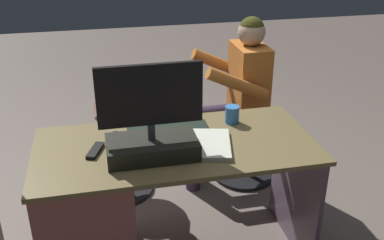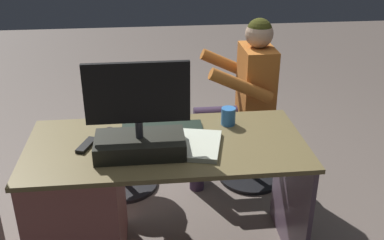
% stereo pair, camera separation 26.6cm
% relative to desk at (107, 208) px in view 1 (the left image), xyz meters
% --- Properties ---
extents(ground_plane, '(10.00, 10.00, 0.00)m').
position_rel_desk_xyz_m(ground_plane, '(-0.36, -0.35, -0.38)').
color(ground_plane, '#6C5F57').
extents(desk, '(1.39, 0.66, 0.71)m').
position_rel_desk_xyz_m(desk, '(0.00, 0.00, 0.00)').
color(desk, brown).
rests_on(desk, ground_plane).
extents(monitor, '(0.48, 0.23, 0.45)m').
position_rel_desk_xyz_m(monitor, '(-0.24, 0.08, 0.46)').
color(monitor, black).
rests_on(monitor, desk).
extents(keyboard, '(0.42, 0.14, 0.02)m').
position_rel_desk_xyz_m(keyboard, '(-0.35, -0.14, 0.34)').
color(keyboard, black).
rests_on(keyboard, desk).
extents(computer_mouse, '(0.06, 0.10, 0.04)m').
position_rel_desk_xyz_m(computer_mouse, '(-0.08, -0.12, 0.35)').
color(computer_mouse, black).
rests_on(computer_mouse, desk).
extents(cup, '(0.08, 0.08, 0.10)m').
position_rel_desk_xyz_m(cup, '(-0.71, -0.18, 0.38)').
color(cup, '#3372BF').
rests_on(cup, desk).
extents(tv_remote, '(0.09, 0.16, 0.02)m').
position_rel_desk_xyz_m(tv_remote, '(0.03, -0.00, 0.34)').
color(tv_remote, black).
rests_on(tv_remote, desk).
extents(notebook_binder, '(0.28, 0.34, 0.02)m').
position_rel_desk_xyz_m(notebook_binder, '(-0.51, 0.06, 0.34)').
color(notebook_binder, beige).
rests_on(notebook_binder, desk).
extents(office_chair_teddy, '(0.47, 0.47, 0.46)m').
position_rel_desk_xyz_m(office_chair_teddy, '(-0.09, -0.73, -0.12)').
color(office_chair_teddy, black).
rests_on(office_chair_teddy, ground_plane).
extents(teddy_bear, '(0.24, 0.24, 0.34)m').
position_rel_desk_xyz_m(teddy_bear, '(-0.09, -0.74, 0.24)').
color(teddy_bear, '#8E6953').
rests_on(teddy_bear, office_chair_teddy).
extents(visitor_chair, '(0.45, 0.45, 0.46)m').
position_rel_desk_xyz_m(visitor_chair, '(-0.99, -0.72, -0.11)').
color(visitor_chair, black).
rests_on(visitor_chair, ground_plane).
extents(person, '(0.55, 0.47, 1.16)m').
position_rel_desk_xyz_m(person, '(-0.90, -0.72, 0.29)').
color(person, '#C46C2A').
rests_on(person, ground_plane).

